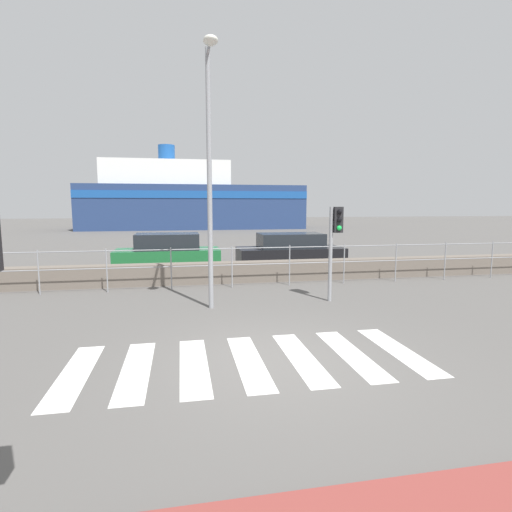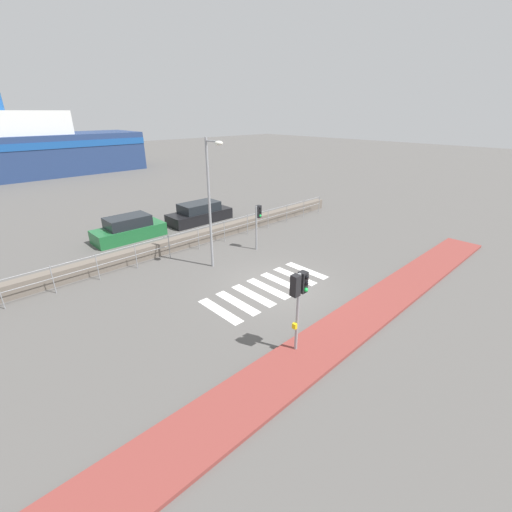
# 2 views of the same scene
# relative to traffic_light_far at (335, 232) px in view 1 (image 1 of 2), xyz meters

# --- Properties ---
(ground_plane) EXTENTS (160.00, 160.00, 0.00)m
(ground_plane) POSITION_rel_traffic_light_far_xyz_m (-2.47, -3.75, -1.86)
(ground_plane) COLOR #565451
(crosswalk) EXTENTS (5.85, 2.40, 0.01)m
(crosswalk) POSITION_rel_traffic_light_far_xyz_m (-2.97, -3.75, -1.86)
(crosswalk) COLOR silver
(crosswalk) RESTS_ON ground_plane
(seawall) EXTENTS (24.86, 0.55, 0.68)m
(seawall) POSITION_rel_traffic_light_far_xyz_m (-2.47, 3.15, -1.52)
(seawall) COLOR #6B6056
(seawall) RESTS_ON ground_plane
(harbor_fence) EXTENTS (22.41, 0.04, 1.30)m
(harbor_fence) POSITION_rel_traffic_light_far_xyz_m (-2.47, 2.27, -1.01)
(harbor_fence) COLOR gray
(harbor_fence) RESTS_ON ground_plane
(traffic_light_far) EXTENTS (0.34, 0.32, 2.53)m
(traffic_light_far) POSITION_rel_traffic_light_far_xyz_m (0.00, 0.00, 0.00)
(traffic_light_far) COLOR gray
(traffic_light_far) RESTS_ON ground_plane
(streetlamp) EXTENTS (0.32, 1.18, 6.23)m
(streetlamp) POSITION_rel_traffic_light_far_xyz_m (-3.31, -0.34, 1.99)
(streetlamp) COLOR gray
(streetlamp) RESTS_ON ground_plane
(ferry_boat) EXTENTS (24.05, 8.02, 9.16)m
(ferry_boat) POSITION_rel_traffic_light_far_xyz_m (-3.05, 36.07, 1.27)
(ferry_boat) COLOR navy
(ferry_boat) RESTS_ON ground_plane
(parked_car_green) EXTENTS (4.21, 1.75, 1.43)m
(parked_car_green) POSITION_rel_traffic_light_far_xyz_m (-4.57, 6.66, -1.25)
(parked_car_green) COLOR #1E6633
(parked_car_green) RESTS_ON ground_plane
(parked_car_black) EXTENTS (4.58, 1.80, 1.37)m
(parked_car_black) POSITION_rel_traffic_light_far_xyz_m (0.65, 6.66, -1.28)
(parked_car_black) COLOR black
(parked_car_black) RESTS_ON ground_plane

